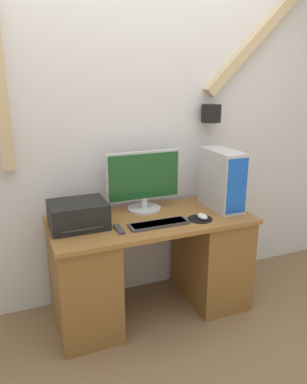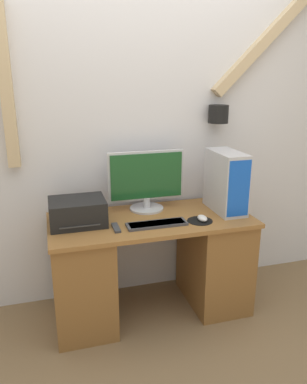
# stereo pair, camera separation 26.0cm
# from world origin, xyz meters

# --- Properties ---
(ground_plane) EXTENTS (12.00, 12.00, 0.00)m
(ground_plane) POSITION_xyz_m (0.00, 0.00, 0.00)
(ground_plane) COLOR brown
(wall_back) EXTENTS (6.40, 0.20, 2.70)m
(wall_back) POSITION_xyz_m (0.00, 0.71, 1.36)
(wall_back) COLOR silver
(wall_back) RESTS_ON ground_plane
(desk) EXTENTS (1.43, 0.65, 0.75)m
(desk) POSITION_xyz_m (0.00, 0.33, 0.39)
(desk) COLOR brown
(desk) RESTS_ON ground_plane
(monitor) EXTENTS (0.57, 0.25, 0.45)m
(monitor) POSITION_xyz_m (0.02, 0.52, 0.98)
(monitor) COLOR #B7B7BC
(monitor) RESTS_ON desk
(keyboard) EXTENTS (0.41, 0.12, 0.02)m
(keyboard) POSITION_xyz_m (0.00, 0.19, 0.76)
(keyboard) COLOR #3D3D42
(keyboard) RESTS_ON desk
(mousepad) EXTENTS (0.18, 0.18, 0.00)m
(mousepad) POSITION_xyz_m (0.31, 0.18, 0.75)
(mousepad) COLOR black
(mousepad) RESTS_ON desk
(mouse) EXTENTS (0.06, 0.10, 0.04)m
(mouse) POSITION_xyz_m (0.32, 0.17, 0.77)
(mouse) COLOR silver
(mouse) RESTS_ON mousepad
(computer_tower) EXTENTS (0.18, 0.40, 0.45)m
(computer_tower) POSITION_xyz_m (0.57, 0.33, 0.97)
(computer_tower) COLOR #B2B2B7
(computer_tower) RESTS_ON desk
(printer) EXTENTS (0.37, 0.30, 0.17)m
(printer) POSITION_xyz_m (-0.51, 0.36, 0.83)
(printer) COLOR black
(printer) RESTS_ON desk
(remote_control) EXTENTS (0.04, 0.15, 0.02)m
(remote_control) POSITION_xyz_m (-0.28, 0.20, 0.75)
(remote_control) COLOR #38383D
(remote_control) RESTS_ON desk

